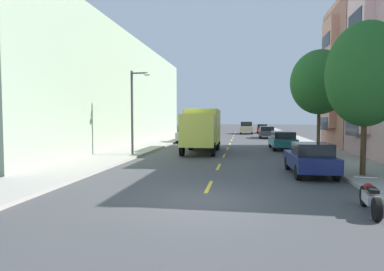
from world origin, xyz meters
name	(u,v)px	position (x,y,z in m)	size (l,w,h in m)	color
ground_plane	(232,139)	(0.00, 30.00, 0.00)	(160.00, 160.00, 0.00)	#424244
sidewalk_left	(173,138)	(-7.10, 28.00, 0.07)	(3.20, 120.00, 0.14)	#A39E93
sidewalk_right	(294,140)	(7.10, 28.00, 0.07)	(3.20, 120.00, 0.14)	#A39E93
lane_centerline_dashes	(231,142)	(0.00, 24.50, 0.00)	(0.14, 47.20, 0.01)	yellow
apartment_block_opposite	(90,93)	(-13.70, 20.00, 5.02)	(10.00, 36.00, 10.05)	#99AD8E
street_tree_nearest	(365,74)	(6.40, 4.70, 4.47)	(3.25, 3.25, 6.58)	#47331E
street_tree_second	(320,82)	(6.40, 13.08, 5.03)	(3.88, 3.88, 7.09)	#47331E
street_lamp	(135,105)	(-5.92, 10.68, 3.45)	(1.35, 0.28, 5.59)	#38383D
delivery_box_truck	(202,128)	(-1.80, 14.31, 1.86)	(2.50, 7.34, 3.25)	#D8D84C
parked_sedan_forest	(200,132)	(-4.27, 31.38, 0.75)	(1.83, 4.51, 1.43)	#194C28
parked_wagon_teal	(282,140)	(4.47, 17.06, 0.80)	(1.90, 4.73, 1.50)	#195B60
parked_wagon_charcoal	(267,132)	(4.23, 31.55, 0.80)	(1.87, 4.72, 1.50)	#333338
parked_hatchback_navy	(310,159)	(4.31, 5.15, 0.76)	(1.84, 4.04, 1.50)	navy
parked_hatchback_red	(262,129)	(4.43, 44.26, 0.76)	(1.86, 4.05, 1.50)	#AD1E1E
parked_pickup_silver	(189,134)	(-4.36, 23.41, 0.83)	(2.08, 5.33, 1.73)	#B2B5BA
moving_champagne_sedan	(246,128)	(1.80, 41.84, 0.99)	(1.95, 4.80, 1.93)	tan
parked_motorcycle	(370,198)	(4.75, -0.68, 0.41)	(0.62, 2.05, 0.90)	black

